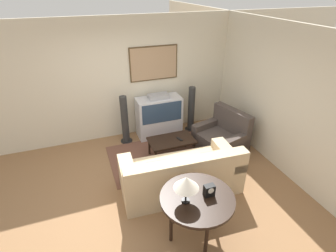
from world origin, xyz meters
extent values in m
plane|color=#8E6642|center=(0.00, 0.00, 0.00)|extent=(12.00, 12.00, 0.00)
cube|color=beige|center=(0.00, 2.13, 1.35)|extent=(12.00, 0.06, 2.70)
cube|color=#4C381E|center=(0.79, 2.08, 1.67)|extent=(1.10, 0.03, 0.76)
cube|color=tan|center=(0.79, 2.07, 1.67)|extent=(1.05, 0.01, 0.71)
cube|color=beige|center=(2.63, 0.00, 1.35)|extent=(0.06, 12.00, 2.70)
cube|color=brown|center=(0.64, 0.91, 0.01)|extent=(2.33, 1.45, 0.01)
cube|color=silver|center=(0.79, 1.78, 0.21)|extent=(1.03, 0.48, 0.43)
cube|color=silver|center=(0.79, 1.78, 0.69)|extent=(1.03, 0.48, 0.53)
cube|color=#2D425B|center=(0.79, 1.54, 0.69)|extent=(0.93, 0.01, 0.46)
cube|color=#9E9EA3|center=(0.79, 1.78, 1.00)|extent=(0.46, 0.26, 0.09)
cube|color=#CCB289|center=(0.55, -0.13, 0.23)|extent=(2.10, 1.04, 0.47)
cube|color=#CCB289|center=(0.53, -0.48, 0.66)|extent=(2.06, 0.34, 0.39)
cube|color=#CCB289|center=(1.45, -0.18, 0.31)|extent=(0.29, 0.93, 0.63)
cube|color=#CCB289|center=(-0.35, -0.08, 0.31)|extent=(0.29, 0.93, 0.63)
cube|color=gray|center=(0.99, -0.38, 0.64)|extent=(0.37, 0.14, 0.34)
cube|color=gray|center=(0.07, -0.32, 0.64)|extent=(0.37, 0.14, 0.34)
cube|color=#473D38|center=(1.83, 0.71, 0.19)|extent=(1.04, 1.17, 0.38)
cube|color=#473D38|center=(2.14, 0.79, 0.63)|extent=(0.43, 1.00, 0.50)
cube|color=#473D38|center=(1.73, 1.11, 0.26)|extent=(0.83, 0.36, 0.52)
cube|color=#473D38|center=(1.94, 0.31, 0.26)|extent=(0.83, 0.36, 0.52)
cube|color=black|center=(0.74, 0.82, 0.40)|extent=(0.93, 0.55, 0.04)
cylinder|color=black|center=(0.33, 0.59, 0.19)|extent=(0.04, 0.04, 0.38)
cylinder|color=black|center=(1.16, 0.59, 0.19)|extent=(0.04, 0.04, 0.38)
cylinder|color=black|center=(0.33, 1.05, 0.19)|extent=(0.04, 0.04, 0.38)
cylinder|color=black|center=(1.16, 1.05, 0.19)|extent=(0.04, 0.04, 0.38)
cylinder|color=black|center=(0.36, -1.16, 0.74)|extent=(1.01, 1.01, 0.04)
cube|color=black|center=(0.36, -1.16, 0.68)|extent=(0.86, 0.40, 0.08)
cylinder|color=black|center=(0.01, -1.11, 0.36)|extent=(0.05, 0.05, 0.72)
cylinder|color=black|center=(0.71, -1.11, 0.36)|extent=(0.05, 0.05, 0.72)
cylinder|color=black|center=(0.36, -1.49, 0.36)|extent=(0.05, 0.05, 0.72)
cylinder|color=black|center=(0.18, -1.18, 0.78)|extent=(0.11, 0.11, 0.02)
cylinder|color=black|center=(0.18, -1.18, 0.96)|extent=(0.02, 0.02, 0.34)
cone|color=silver|center=(0.18, -1.18, 1.08)|extent=(0.33, 0.33, 0.17)
cube|color=black|center=(0.52, -1.18, 0.85)|extent=(0.14, 0.09, 0.17)
cylinder|color=white|center=(0.52, -1.23, 0.88)|extent=(0.08, 0.01, 0.08)
cube|color=black|center=(0.90, 0.77, 0.43)|extent=(0.09, 0.17, 0.02)
cylinder|color=black|center=(-0.03, 1.75, 0.01)|extent=(0.27, 0.27, 0.02)
cylinder|color=#2D2D2D|center=(-0.03, 1.75, 0.56)|extent=(0.16, 0.16, 1.12)
cylinder|color=black|center=(1.60, 1.75, 0.01)|extent=(0.27, 0.27, 0.02)
cylinder|color=#2D2D2D|center=(1.60, 1.75, 0.56)|extent=(0.16, 0.16, 1.12)
camera|label=1|loc=(-0.89, -3.45, 3.27)|focal=28.00mm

